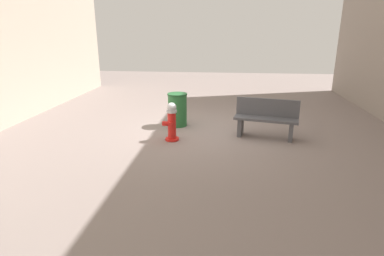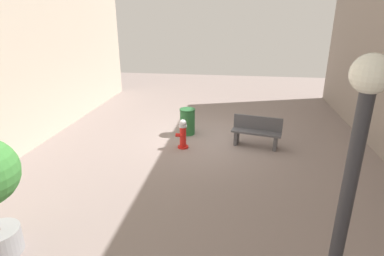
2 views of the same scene
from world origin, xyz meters
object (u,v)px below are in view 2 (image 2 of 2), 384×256
object	(u,v)px
bench_near	(257,131)
trash_bin	(187,121)
street_lamp	(348,194)
fire_hydrant	(183,134)

from	to	relation	value
bench_near	trash_bin	distance (m)	2.43
bench_near	trash_bin	xyz separation A→B (m)	(2.33, -0.72, -0.03)
street_lamp	bench_near	bearing A→B (deg)	-86.02
trash_bin	street_lamp	bearing A→B (deg)	110.95
fire_hydrant	street_lamp	xyz separation A→B (m)	(-2.74, 6.06, 1.83)
bench_near	street_lamp	bearing A→B (deg)	93.98
fire_hydrant	street_lamp	size ratio (longest dim) A/B	0.25
fire_hydrant	street_lamp	distance (m)	6.89
fire_hydrant	bench_near	xyz separation A→B (m)	(-2.28, -0.49, 0.02)
fire_hydrant	trash_bin	distance (m)	1.21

